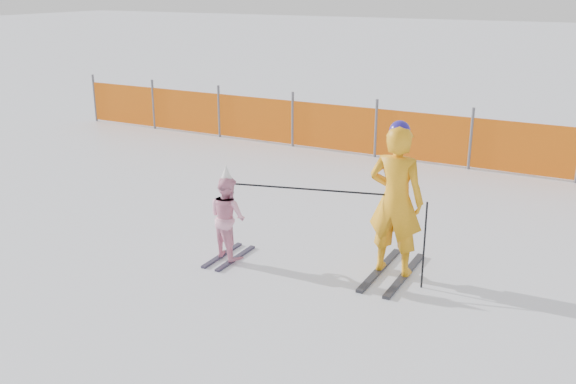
# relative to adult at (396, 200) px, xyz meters

# --- Properties ---
(ground) EXTENTS (120.00, 120.00, 0.00)m
(ground) POSITION_rel_adult_xyz_m (-1.35, -0.82, -1.01)
(ground) COLOR white
(ground) RESTS_ON ground
(adult) EXTENTS (0.70, 1.43, 2.01)m
(adult) POSITION_rel_adult_xyz_m (0.00, 0.00, 0.00)
(adult) COLOR black
(adult) RESTS_ON ground
(child) EXTENTS (0.67, 0.91, 1.32)m
(child) POSITION_rel_adult_xyz_m (-2.14, -0.56, -0.40)
(child) COLOR black
(child) RESTS_ON ground
(ski_poles) EXTENTS (2.48, 0.52, 1.12)m
(ski_poles) POSITION_rel_adult_xyz_m (-0.52, -0.25, -0.13)
(ski_poles) COLOR black
(ski_poles) RESTS_ON ground
(safety_fence) EXTENTS (15.54, 0.06, 1.25)m
(safety_fence) POSITION_rel_adult_xyz_m (-2.58, 5.39, -0.45)
(safety_fence) COLOR #595960
(safety_fence) RESTS_ON ground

